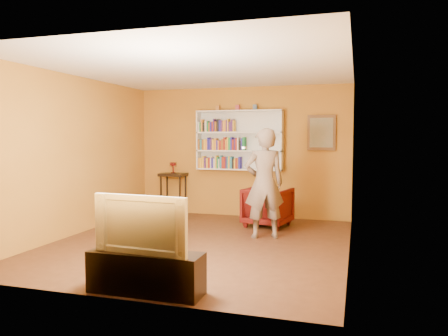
# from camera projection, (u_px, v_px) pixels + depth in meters

# --- Properties ---
(room_shell) EXTENTS (5.30, 5.80, 2.88)m
(room_shell) POSITION_uv_depth(u_px,v_px,m) (200.00, 179.00, 6.79)
(room_shell) COLOR #422515
(room_shell) RESTS_ON ground
(bookshelf) EXTENTS (1.80, 0.29, 1.23)m
(bookshelf) POSITION_uv_depth(u_px,v_px,m) (240.00, 140.00, 9.05)
(bookshelf) COLOR silver
(bookshelf) RESTS_ON room_shell
(books_row_lower) EXTENTS (0.91, 0.19, 0.27)m
(books_row_lower) POSITION_uv_depth(u_px,v_px,m) (220.00, 163.00, 9.10)
(books_row_lower) COLOR orange
(books_row_lower) RESTS_ON bookshelf
(books_row_middle) EXTENTS (1.00, 0.19, 0.27)m
(books_row_middle) POSITION_uv_depth(u_px,v_px,m) (222.00, 144.00, 9.05)
(books_row_middle) COLOR brown
(books_row_middle) RESTS_ON bookshelf
(books_row_upper) EXTENTS (0.78, 0.19, 0.27)m
(books_row_upper) POSITION_uv_depth(u_px,v_px,m) (217.00, 126.00, 9.06)
(books_row_upper) COLOR beige
(books_row_upper) RESTS_ON bookshelf
(ornament_left) EXTENTS (0.07, 0.07, 0.10)m
(ornament_left) POSITION_uv_depth(u_px,v_px,m) (218.00, 108.00, 9.08)
(ornament_left) COLOR #B67334
(ornament_left) RESTS_ON bookshelf
(ornament_centre) EXTENTS (0.08, 0.08, 0.11)m
(ornament_centre) POSITION_uv_depth(u_px,v_px,m) (238.00, 108.00, 8.95)
(ornament_centre) COLOR #A63743
(ornament_centre) RESTS_ON bookshelf
(ornament_right) EXTENTS (0.08, 0.08, 0.11)m
(ornament_right) POSITION_uv_depth(u_px,v_px,m) (255.00, 107.00, 8.85)
(ornament_right) COLOR #485E78
(ornament_right) RESTS_ON bookshelf
(framed_painting) EXTENTS (0.55, 0.05, 0.70)m
(framed_painting) POSITION_uv_depth(u_px,v_px,m) (321.00, 133.00, 8.60)
(framed_painting) COLOR #573618
(framed_painting) RESTS_ON room_shell
(console_table) EXTENTS (0.54, 0.41, 0.89)m
(console_table) POSITION_uv_depth(u_px,v_px,m) (173.00, 180.00, 9.37)
(console_table) COLOR black
(console_table) RESTS_ON ground
(ruby_lustre) EXTENTS (0.15, 0.15, 0.24)m
(ruby_lustre) POSITION_uv_depth(u_px,v_px,m) (173.00, 165.00, 9.35)
(ruby_lustre) COLOR maroon
(ruby_lustre) RESTS_ON console_table
(armchair) EXTENTS (0.93, 0.95, 0.73)m
(armchair) POSITION_uv_depth(u_px,v_px,m) (268.00, 207.00, 8.15)
(armchair) COLOR #3F0406
(armchair) RESTS_ON ground
(person) EXTENTS (0.78, 0.66, 1.81)m
(person) POSITION_uv_depth(u_px,v_px,m) (264.00, 183.00, 7.16)
(person) COLOR #6B5A4E
(person) RESTS_ON ground
(game_remote) EXTENTS (0.04, 0.15, 0.04)m
(game_remote) POSITION_uv_depth(u_px,v_px,m) (244.00, 148.00, 6.87)
(game_remote) COLOR white
(game_remote) RESTS_ON person
(tv_cabinet) EXTENTS (1.24, 0.37, 0.44)m
(tv_cabinet) POSITION_uv_depth(u_px,v_px,m) (146.00, 272.00, 4.64)
(tv_cabinet) COLOR black
(tv_cabinet) RESTS_ON ground
(television) EXTENTS (1.08, 0.22, 0.62)m
(television) POSITION_uv_depth(u_px,v_px,m) (145.00, 223.00, 4.60)
(television) COLOR black
(television) RESTS_ON tv_cabinet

